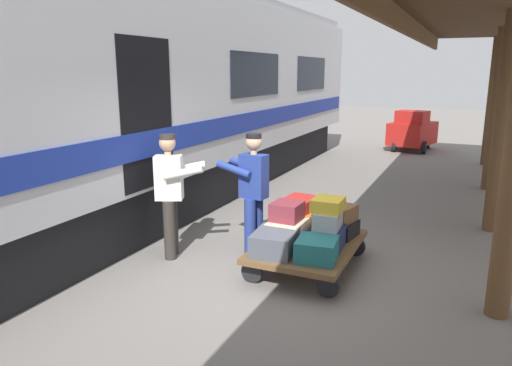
# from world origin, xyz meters

# --- Properties ---
(ground_plane) EXTENTS (60.00, 60.00, 0.00)m
(ground_plane) POSITION_xyz_m (0.00, 0.00, 0.00)
(ground_plane) COLOR slate
(train_car) EXTENTS (3.03, 20.18, 4.00)m
(train_car) POSITION_xyz_m (3.72, 0.00, 2.06)
(train_car) COLOR #B7BABF
(train_car) RESTS_ON ground_plane
(luggage_cart) EXTENTS (1.22, 1.73, 0.34)m
(luggage_cart) POSITION_xyz_m (0.04, -0.34, 0.29)
(luggage_cart) COLOR brown
(luggage_cart) RESTS_ON ground_plane
(suitcase_black_hardshell) EXTENTS (0.53, 0.52, 0.20)m
(suitcase_black_hardshell) POSITION_xyz_m (-0.23, -0.82, 0.44)
(suitcase_black_hardshell) COLOR black
(suitcase_black_hardshell) RESTS_ON luggage_cart
(suitcase_navy_fabric) EXTENTS (0.41, 0.52, 0.25)m
(suitcase_navy_fabric) POSITION_xyz_m (-0.23, -0.34, 0.46)
(suitcase_navy_fabric) COLOR navy
(suitcase_navy_fabric) RESTS_ON luggage_cart
(suitcase_cream_canvas) EXTENTS (0.45, 0.63, 0.28)m
(suitcase_cream_canvas) POSITION_xyz_m (0.31, -0.34, 0.48)
(suitcase_cream_canvas) COLOR beige
(suitcase_cream_canvas) RESTS_ON luggage_cart
(suitcase_teal_softside) EXTENTS (0.51, 0.53, 0.26)m
(suitcase_teal_softside) POSITION_xyz_m (-0.23, 0.13, 0.47)
(suitcase_teal_softside) COLOR #1E666B
(suitcase_teal_softside) RESTS_ON luggage_cart
(suitcase_orange_carryall) EXTENTS (0.45, 0.67, 0.29)m
(suitcase_orange_carryall) POSITION_xyz_m (0.31, -0.82, 0.49)
(suitcase_orange_carryall) COLOR #CC6B23
(suitcase_orange_carryall) RESTS_ON luggage_cart
(suitcase_slate_roller) EXTENTS (0.55, 0.66, 0.27)m
(suitcase_slate_roller) POSITION_xyz_m (0.31, 0.13, 0.48)
(suitcase_slate_roller) COLOR #4C515B
(suitcase_slate_roller) RESTS_ON luggage_cart
(suitcase_gray_aluminum) EXTENTS (0.34, 0.54, 0.22)m
(suitcase_gray_aluminum) POSITION_xyz_m (-0.22, -0.36, 0.70)
(suitcase_gray_aluminum) COLOR #9EA0A5
(suitcase_gray_aluminum) RESTS_ON suitcase_navy_fabric
(suitcase_red_plastic) EXTENTS (0.43, 0.50, 0.17)m
(suitcase_red_plastic) POSITION_xyz_m (0.32, -0.82, 0.72)
(suitcase_red_plastic) COLOR #AD231E
(suitcase_red_plastic) RESTS_ON suitcase_orange_carryall
(suitcase_burgundy_valise) EXTENTS (0.38, 0.39, 0.24)m
(suitcase_burgundy_valise) POSITION_xyz_m (0.33, -0.33, 0.74)
(suitcase_burgundy_valise) COLOR maroon
(suitcase_burgundy_valise) RESTS_ON suitcase_cream_canvas
(suitcase_brown_leather) EXTENTS (0.42, 0.50, 0.21)m
(suitcase_brown_leather) POSITION_xyz_m (-0.25, -0.83, 0.65)
(suitcase_brown_leather) COLOR brown
(suitcase_brown_leather) RESTS_ON suitcase_black_hardshell
(suitcase_yellow_case) EXTENTS (0.37, 0.40, 0.16)m
(suitcase_yellow_case) POSITION_xyz_m (-0.21, -0.35, 0.89)
(suitcase_yellow_case) COLOR gold
(suitcase_yellow_case) RESTS_ON suitcase_gray_aluminum
(porter_in_overalls) EXTENTS (0.70, 0.48, 1.70)m
(porter_in_overalls) POSITION_xyz_m (0.91, -0.52, 0.93)
(porter_in_overalls) COLOR navy
(porter_in_overalls) RESTS_ON ground_plane
(porter_by_door) EXTENTS (0.74, 0.60, 1.70)m
(porter_by_door) POSITION_xyz_m (1.87, 0.03, 0.93)
(porter_by_door) COLOR #332D28
(porter_by_door) RESTS_ON ground_plane
(baggage_tug) EXTENTS (1.47, 1.91, 1.30)m
(baggage_tug) POSITION_xyz_m (-0.02, -10.80, 0.63)
(baggage_tug) COLOR #B21E19
(baggage_tug) RESTS_ON ground_plane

